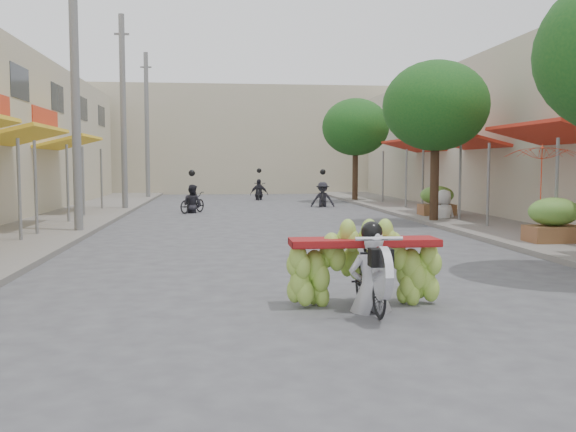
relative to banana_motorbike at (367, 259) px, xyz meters
The scene contains 17 objects.
ground 2.32m from the banana_motorbike, 99.89° to the right, with size 120.00×120.00×0.00m, color #535358.
sidewalk_left 14.80m from the banana_motorbike, 119.95° to the left, with size 4.00×60.00×0.12m, color slate.
sidewalk_right 14.43m from the banana_motorbike, 62.68° to the left, with size 4.00×60.00×0.12m, color slate.
far_building 35.92m from the banana_motorbike, 90.61° to the left, with size 20.00×6.00×7.00m, color #C1B699.
utility_pole_mid 11.87m from the banana_motorbike, 120.51° to the left, with size 0.60×0.24×8.00m.
utility_pole_far 19.96m from the banana_motorbike, 107.08° to the left, with size 0.60×0.24×8.00m.
utility_pole_back 28.60m from the banana_motorbike, 101.74° to the left, with size 0.60×0.24×8.00m.
street_tree_mid 13.20m from the banana_motorbike, 66.98° to the left, with size 3.40×3.40×5.25m.
street_tree_far 24.53m from the banana_motorbike, 78.10° to the left, with size 3.40×3.40×5.25m.
produce_crate_mid 8.22m from the banana_motorbike, 44.97° to the left, with size 1.20×0.88×1.16m.
produce_crate_far 14.99m from the banana_motorbike, 67.16° to the left, with size 1.20×0.88×1.16m.
banana_motorbike is the anchor object (origin of this frame).
market_umbrella 8.42m from the banana_motorbike, 46.91° to the left, with size 2.34×2.34×1.65m.
pedestrian 13.82m from the banana_motorbike, 65.93° to the left, with size 1.05×0.77×1.91m.
bg_motorbike_a 17.55m from the banana_motorbike, 99.73° to the left, with size 1.26×1.54×1.95m.
bg_motorbike_b 20.47m from the banana_motorbike, 82.24° to the left, with size 1.14×1.80×1.95m.
bg_motorbike_c 26.21m from the banana_motorbike, 89.39° to the left, with size 1.04×1.68×1.95m.
Camera 1 is at (-1.60, -6.11, 1.94)m, focal length 40.00 mm.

